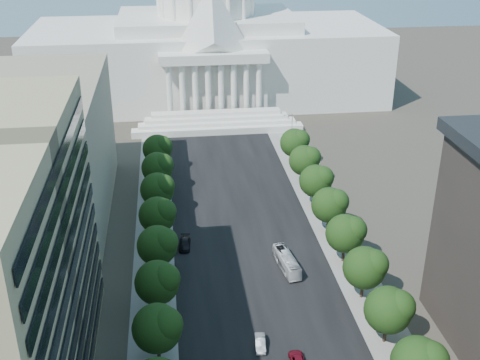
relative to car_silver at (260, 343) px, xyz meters
name	(u,v)px	position (x,y,z in m)	size (l,w,h in m)	color
road_asphalt	(241,222)	(2.05, 40.95, -0.75)	(30.00, 260.00, 0.01)	black
sidewalk_left	(154,227)	(-16.95, 40.95, -0.75)	(8.00, 260.00, 0.02)	gray
sidewalk_right	(325,217)	(21.05, 40.95, -0.75)	(8.00, 260.00, 0.02)	gray
capitol	(207,40)	(2.05, 135.84, 19.26)	(120.00, 56.00, 73.00)	white
office_block_left_far	(15,152)	(-45.95, 50.95, 14.25)	(38.00, 52.00, 30.00)	gray
tree_l_d	(159,327)	(-15.62, -1.24, 5.71)	(7.79, 7.60, 9.97)	#33261C
tree_l_e	(159,281)	(-15.62, 10.76, 5.71)	(7.79, 7.60, 9.97)	#33261C
tree_l_f	(159,245)	(-15.62, 22.76, 5.71)	(7.79, 7.60, 9.97)	#33261C
tree_l_g	(159,214)	(-15.62, 34.76, 5.71)	(7.79, 7.60, 9.97)	#33261C
tree_l_h	(159,189)	(-15.62, 46.76, 5.71)	(7.79, 7.60, 9.97)	#33261C
tree_l_i	(159,167)	(-15.62, 58.76, 5.71)	(7.79, 7.60, 9.97)	#33261C
tree_l_j	(159,148)	(-15.62, 70.76, 5.71)	(7.79, 7.60, 9.97)	#33261C
tree_r_d	(391,309)	(20.38, -1.24, 5.71)	(7.79, 7.60, 9.97)	#33261C
tree_r_e	(367,267)	(20.38, 10.76, 5.71)	(7.79, 7.60, 9.97)	#33261C
tree_r_f	(347,233)	(20.38, 22.76, 5.71)	(7.79, 7.60, 9.97)	#33261C
tree_r_g	(331,204)	(20.38, 34.76, 5.71)	(7.79, 7.60, 9.97)	#33261C
tree_r_h	(317,180)	(20.38, 46.76, 5.71)	(7.79, 7.60, 9.97)	#33261C
tree_r_i	(306,160)	(20.38, 58.76, 5.71)	(7.79, 7.60, 9.97)	#33261C
tree_r_j	(296,142)	(20.38, 70.76, 5.71)	(7.79, 7.60, 9.97)	#33261C
streetlight_c	(375,269)	(21.95, 10.95, 5.08)	(2.61, 0.44, 9.00)	gray
streetlight_d	(337,204)	(21.95, 35.95, 5.08)	(2.61, 0.44, 9.00)	gray
streetlight_e	(310,158)	(21.95, 60.95, 5.08)	(2.61, 0.44, 9.00)	gray
streetlight_f	(290,125)	(21.95, 85.95, 5.08)	(2.61, 0.44, 9.00)	gray
car_silver	(260,343)	(0.00, 0.00, 0.00)	(1.58, 4.53, 1.49)	#B6B9BF
car_red	(298,360)	(5.13, -4.31, -0.10)	(2.16, 4.68, 1.30)	maroon
car_dark_b	(185,244)	(-10.68, 31.87, 0.06)	(2.27, 5.58, 1.62)	black
city_bus	(287,262)	(8.51, 21.68, 0.73)	(2.48, 10.59, 2.95)	silver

